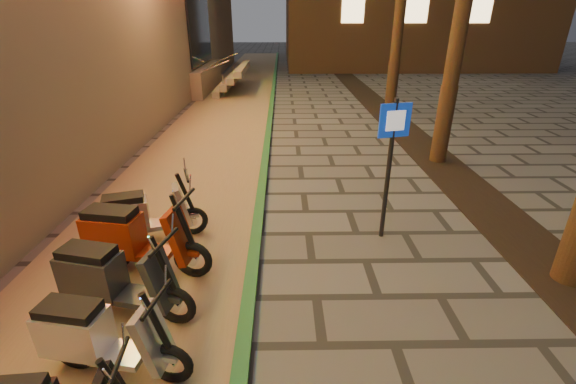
{
  "coord_description": "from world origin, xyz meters",
  "views": [
    {
      "loc": [
        -0.44,
        -2.43,
        3.42
      ],
      "look_at": [
        -0.37,
        2.45,
        1.2
      ],
      "focal_mm": 24.0,
      "sensor_mm": 36.0,
      "label": 1
    }
  ],
  "objects_px": {
    "pedestrian_sign": "(391,152)",
    "scooter_6": "(97,337)",
    "scooter_9": "(143,215)",
    "scooter_8": "(133,238)",
    "scooter_7": "(111,279)"
  },
  "relations": [
    {
      "from": "pedestrian_sign",
      "to": "scooter_9",
      "type": "xyz_separation_m",
      "value": [
        -3.96,
        -0.13,
        -1.02
      ]
    },
    {
      "from": "pedestrian_sign",
      "to": "scooter_8",
      "type": "xyz_separation_m",
      "value": [
        -3.83,
        -0.93,
        -0.95
      ]
    },
    {
      "from": "pedestrian_sign",
      "to": "scooter_6",
      "type": "xyz_separation_m",
      "value": [
        -3.57,
        -2.72,
        -1.03
      ]
    },
    {
      "from": "scooter_6",
      "to": "scooter_8",
      "type": "distance_m",
      "value": 1.81
    },
    {
      "from": "scooter_8",
      "to": "scooter_9",
      "type": "distance_m",
      "value": 0.82
    },
    {
      "from": "pedestrian_sign",
      "to": "scooter_6",
      "type": "bearing_deg",
      "value": -156.97
    },
    {
      "from": "scooter_6",
      "to": "scooter_8",
      "type": "xyz_separation_m",
      "value": [
        -0.26,
        1.79,
        0.08
      ]
    },
    {
      "from": "scooter_6",
      "to": "scooter_7",
      "type": "bearing_deg",
      "value": 113.3
    },
    {
      "from": "scooter_6",
      "to": "scooter_7",
      "type": "relative_size",
      "value": 0.93
    },
    {
      "from": "scooter_7",
      "to": "scooter_8",
      "type": "height_order",
      "value": "scooter_8"
    },
    {
      "from": "scooter_9",
      "to": "scooter_8",
      "type": "bearing_deg",
      "value": -98.48
    },
    {
      "from": "pedestrian_sign",
      "to": "scooter_7",
      "type": "distance_m",
      "value": 4.31
    },
    {
      "from": "scooter_6",
      "to": "scooter_9",
      "type": "height_order",
      "value": "scooter_9"
    },
    {
      "from": "pedestrian_sign",
      "to": "scooter_8",
      "type": "bearing_deg",
      "value": 179.38
    },
    {
      "from": "scooter_8",
      "to": "scooter_7",
      "type": "bearing_deg",
      "value": -76.85
    }
  ]
}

